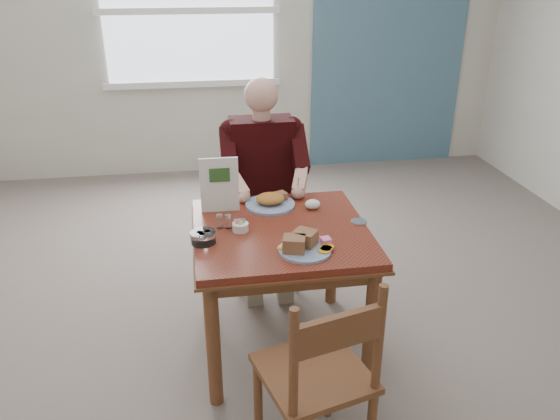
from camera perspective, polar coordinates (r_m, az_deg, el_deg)
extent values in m
plane|color=#6C5F58|center=(3.25, 0.10, -13.86)|extent=(6.00, 6.00, 0.00)
plane|color=beige|center=(5.56, -5.07, 18.05)|extent=(5.50, 0.00, 5.50)
cube|color=#456B81|center=(5.88, 11.51, 18.03)|extent=(1.60, 0.02, 2.80)
ellipsoid|color=yellow|center=(2.62, 0.30, -4.00)|extent=(0.06, 0.04, 0.03)
ellipsoid|color=white|center=(3.06, 3.42, 0.61)|extent=(0.09, 0.08, 0.05)
cylinder|color=silver|center=(2.93, 8.23, -1.24)|extent=(0.11, 0.11, 0.01)
cube|color=white|center=(5.50, -9.54, 19.85)|extent=(1.60, 0.02, 1.30)
cube|color=white|center=(5.58, -9.05, 12.88)|extent=(1.72, 0.04, 0.06)
cube|color=white|center=(5.49, -9.54, 19.84)|extent=(1.72, 0.04, 0.06)
cube|color=maroon|center=(2.85, 0.11, -2.29)|extent=(0.90, 0.90, 0.04)
cube|color=brown|center=(2.87, 0.11, -2.78)|extent=(0.92, 0.92, 0.01)
cylinder|color=brown|center=(2.70, -6.98, -13.73)|extent=(0.07, 0.07, 0.71)
cylinder|color=brown|center=(2.81, 9.46, -12.10)|extent=(0.07, 0.07, 0.71)
cylinder|color=brown|center=(3.35, -7.61, -5.50)|extent=(0.07, 0.07, 0.71)
cylinder|color=brown|center=(3.44, 5.51, -4.50)|extent=(0.07, 0.07, 0.71)
cube|color=brown|center=(2.55, 1.51, -7.59)|extent=(0.80, 0.03, 0.08)
cube|color=brown|center=(3.23, -1.00, -0.32)|extent=(0.80, 0.03, 0.08)
cube|color=brown|center=(2.86, -7.66, -4.08)|extent=(0.03, 0.80, 0.08)
cube|color=brown|center=(2.97, 7.57, -2.94)|extent=(0.03, 0.80, 0.08)
cylinder|color=brown|center=(3.57, -4.23, -5.65)|extent=(0.04, 0.04, 0.45)
cylinder|color=brown|center=(3.61, 1.48, -5.21)|extent=(0.04, 0.04, 0.45)
cylinder|color=brown|center=(3.89, -4.71, -3.01)|extent=(0.04, 0.04, 0.45)
cylinder|color=brown|center=(3.93, 0.53, -2.64)|extent=(0.04, 0.04, 0.45)
cube|color=brown|center=(3.64, -1.78, -0.76)|extent=(0.42, 0.42, 0.03)
cylinder|color=brown|center=(3.69, -4.96, 3.54)|extent=(0.04, 0.04, 0.50)
cylinder|color=brown|center=(3.73, 0.56, 3.86)|extent=(0.04, 0.04, 0.50)
cube|color=brown|center=(3.68, -2.21, 5.16)|extent=(0.38, 0.03, 0.14)
cylinder|color=brown|center=(2.59, -2.30, -19.34)|extent=(0.05, 0.05, 0.45)
cylinder|color=brown|center=(2.70, 5.13, -17.14)|extent=(0.05, 0.05, 0.45)
cube|color=brown|center=(2.36, 3.54, -16.66)|extent=(0.51, 0.51, 0.03)
cylinder|color=brown|center=(2.02, 1.43, -16.10)|extent=(0.04, 0.04, 0.50)
cylinder|color=brown|center=(2.17, 10.30, -13.34)|extent=(0.04, 0.04, 0.50)
cube|color=brown|center=(2.03, 6.17, -12.52)|extent=(0.37, 0.13, 0.14)
cube|color=gray|center=(3.49, -3.17, -0.58)|extent=(0.13, 0.38, 0.12)
cube|color=gray|center=(3.51, 0.08, -0.36)|extent=(0.13, 0.38, 0.12)
cube|color=gray|center=(3.47, -2.73, -6.32)|extent=(0.10, 0.10, 0.48)
cube|color=gray|center=(3.49, 0.55, -6.06)|extent=(0.10, 0.10, 0.48)
cube|color=black|center=(3.52, -1.92, 4.98)|extent=(0.40, 0.22, 0.58)
sphere|color=black|center=(3.44, -5.15, 8.25)|extent=(0.15, 0.15, 0.15)
sphere|color=black|center=(3.48, 1.16, 8.56)|extent=(0.15, 0.15, 0.15)
cylinder|color=tan|center=(3.41, -1.95, 9.78)|extent=(0.11, 0.11, 0.08)
sphere|color=tan|center=(3.38, -1.98, 11.91)|extent=(0.21, 0.21, 0.21)
cube|color=black|center=(3.36, -5.45, 6.04)|extent=(0.09, 0.29, 0.27)
cube|color=black|center=(3.41, 1.99, 6.44)|extent=(0.09, 0.29, 0.27)
sphere|color=black|center=(3.28, -5.23, 3.76)|extent=(0.09, 0.09, 0.09)
sphere|color=black|center=(3.33, 2.34, 4.20)|extent=(0.09, 0.09, 0.09)
cube|color=tan|center=(3.21, -4.56, 2.65)|extent=(0.14, 0.23, 0.14)
cube|color=tan|center=(3.26, 2.12, 3.05)|extent=(0.14, 0.23, 0.14)
sphere|color=tan|center=(3.14, -3.85, 1.49)|extent=(0.08, 0.08, 0.08)
sphere|color=tan|center=(3.19, 1.89, 1.85)|extent=(0.08, 0.08, 0.08)
cylinder|color=silver|center=(3.17, 1.90, 2.68)|extent=(0.01, 0.05, 0.12)
cylinder|color=white|center=(2.62, 2.62, -4.22)|extent=(0.33, 0.33, 0.01)
cube|color=tan|center=(2.59, 1.49, -3.57)|extent=(0.12, 0.11, 0.07)
cube|color=tan|center=(2.64, 2.64, -2.91)|extent=(0.14, 0.13, 0.07)
cylinder|color=orange|center=(2.60, 4.68, -4.24)|extent=(0.08, 0.08, 0.01)
cylinder|color=orange|center=(2.62, 4.85, -4.04)|extent=(0.08, 0.08, 0.01)
cylinder|color=orange|center=(2.64, 5.03, -3.84)|extent=(0.06, 0.06, 0.01)
cube|color=pink|center=(2.67, 4.78, -3.19)|extent=(0.05, 0.06, 0.03)
cylinder|color=white|center=(3.10, -1.03, 0.56)|extent=(0.37, 0.37, 0.02)
ellipsoid|color=#BE8A2C|center=(3.09, -1.04, 1.21)|extent=(0.20, 0.19, 0.06)
cube|color=tan|center=(3.14, -0.25, 1.41)|extent=(0.12, 0.10, 0.04)
cylinder|color=white|center=(2.82, -4.15, -1.78)|extent=(0.10, 0.10, 0.04)
cube|color=pink|center=(2.80, -4.34, -1.25)|extent=(0.03, 0.02, 0.02)
cube|color=#6699D8|center=(2.81, -3.96, -1.12)|extent=(0.03, 0.02, 0.02)
cube|color=#EAD159|center=(2.79, -4.11, -1.34)|extent=(0.03, 0.03, 0.02)
cube|color=white|center=(2.81, -4.49, -1.15)|extent=(0.03, 0.01, 0.02)
cylinder|color=white|center=(2.85, -6.31, -1.30)|extent=(0.04, 0.04, 0.06)
cylinder|color=silver|center=(2.84, -6.35, -0.61)|extent=(0.04, 0.04, 0.01)
cylinder|color=white|center=(2.85, -5.44, -1.34)|extent=(0.04, 0.04, 0.06)
cylinder|color=silver|center=(2.83, -5.47, -0.65)|extent=(0.04, 0.04, 0.01)
cylinder|color=white|center=(2.72, -8.03, -2.84)|extent=(0.15, 0.15, 0.06)
cylinder|color=white|center=(2.71, -8.38, -2.48)|extent=(0.04, 0.04, 0.02)
cylinder|color=white|center=(2.72, -7.61, -2.40)|extent=(0.04, 0.04, 0.02)
cylinder|color=white|center=(2.69, -8.14, -2.68)|extent=(0.04, 0.04, 0.02)
cube|color=white|center=(3.00, -6.36, 2.62)|extent=(0.21, 0.02, 0.31)
cube|color=#2D5926|center=(2.97, -6.34, 3.64)|extent=(0.11, 0.01, 0.08)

